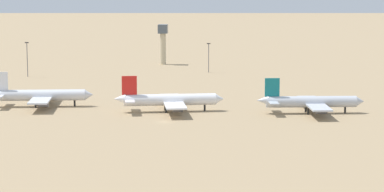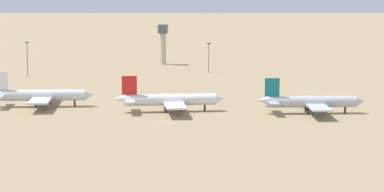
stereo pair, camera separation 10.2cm
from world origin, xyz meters
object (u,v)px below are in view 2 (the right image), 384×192
at_px(parked_jet_red_3, 169,100).
at_px(parked_jet_teal_4, 310,102).
at_px(light_pole_west, 209,55).
at_px(light_pole_mid, 27,57).
at_px(parked_jet_white_2, 39,95).
at_px(control_tower, 163,40).

height_order(parked_jet_red_3, parked_jet_teal_4, parked_jet_red_3).
xyz_separation_m(light_pole_west, light_pole_mid, (-86.95, -23.55, 1.02)).
relative_size(parked_jet_teal_4, light_pole_mid, 2.30).
xyz_separation_m(parked_jet_white_2, light_pole_mid, (-28.83, 85.40, 5.32)).
bearing_deg(parked_jet_teal_4, light_pole_mid, 137.91).
bearing_deg(parked_jet_red_3, control_tower, 86.58).
xyz_separation_m(parked_jet_red_3, light_pole_west, (8.24, 116.14, 4.31)).
xyz_separation_m(parked_jet_red_3, parked_jet_teal_4, (51.05, 0.20, -0.14)).
bearing_deg(parked_jet_red_3, light_pole_mid, 119.81).
height_order(parked_jet_teal_4, light_pole_west, light_pole_west).
xyz_separation_m(parked_jet_white_2, parked_jet_teal_4, (100.93, -6.99, -0.15)).
bearing_deg(parked_jet_red_3, light_pole_west, 75.39).
bearing_deg(parked_jet_white_2, parked_jet_teal_4, -11.27).
relative_size(parked_jet_white_2, parked_jet_teal_4, 1.04).
xyz_separation_m(control_tower, light_pole_west, (27.08, -34.44, -4.61)).
height_order(parked_jet_white_2, control_tower, control_tower).
height_order(control_tower, light_pole_mid, control_tower).
bearing_deg(parked_jet_teal_4, parked_jet_red_3, 173.58).
bearing_deg(parked_jet_teal_4, control_tower, 108.28).
bearing_deg(light_pole_west, parked_jet_white_2, -118.08).
bearing_deg(control_tower, parked_jet_white_2, -102.21).
relative_size(parked_jet_red_3, parked_jet_teal_4, 1.03).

